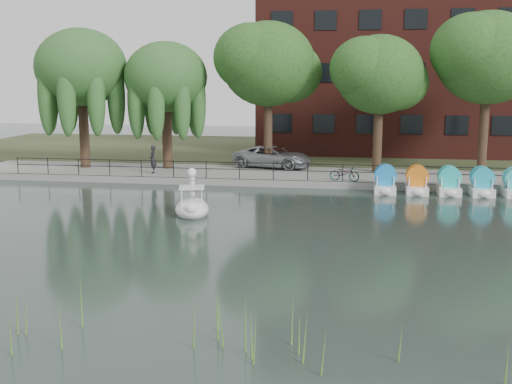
% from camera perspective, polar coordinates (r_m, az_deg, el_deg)
% --- Properties ---
extents(ground_plane, '(120.00, 120.00, 0.00)m').
position_cam_1_polar(ground_plane, '(24.55, -2.67, -4.57)').
color(ground_plane, '#3D4E49').
extents(promenade, '(40.00, 6.00, 0.40)m').
position_cam_1_polar(promenade, '(40.00, 2.07, 1.44)').
color(promenade, gray).
rests_on(promenade, ground_plane).
extents(kerb, '(40.00, 0.25, 0.40)m').
position_cam_1_polar(kerb, '(37.11, 1.50, 0.76)').
color(kerb, gray).
rests_on(kerb, ground_plane).
extents(land_strip, '(60.00, 22.00, 0.36)m').
position_cam_1_polar(land_strip, '(53.80, 3.96, 3.63)').
color(land_strip, '#47512D').
rests_on(land_strip, ground_plane).
extents(railing, '(32.00, 0.05, 1.00)m').
position_cam_1_polar(railing, '(37.16, 1.55, 2.25)').
color(railing, black).
rests_on(railing, promenade).
extents(apartment_building, '(20.00, 10.07, 18.00)m').
position_cam_1_polar(apartment_building, '(53.33, 11.80, 13.26)').
color(apartment_building, '#4C1E16').
rests_on(apartment_building, land_strip).
extents(willow_left, '(5.88, 5.88, 9.01)m').
position_cam_1_polar(willow_left, '(43.61, -15.29, 10.61)').
color(willow_left, '#473323').
rests_on(willow_left, promenade).
extents(willow_mid, '(5.32, 5.32, 8.15)m').
position_cam_1_polar(willow_mid, '(42.12, -8.03, 10.04)').
color(willow_mid, '#473323').
rests_on(willow_mid, promenade).
extents(broadleaf_center, '(6.00, 6.00, 9.25)m').
position_cam_1_polar(broadleaf_center, '(41.67, 1.10, 11.25)').
color(broadleaf_center, '#473323').
rests_on(broadleaf_center, promenade).
extents(broadleaf_right, '(5.40, 5.40, 8.32)m').
position_cam_1_polar(broadleaf_right, '(40.75, 10.94, 10.16)').
color(broadleaf_right, '#473323').
rests_on(broadleaf_right, promenade).
extents(broadleaf_far, '(6.30, 6.30, 9.71)m').
position_cam_1_polar(broadleaf_far, '(42.42, 19.93, 11.10)').
color(broadleaf_far, '#473323').
rests_on(broadleaf_far, promenade).
extents(minivan, '(3.92, 6.34, 1.64)m').
position_cam_1_polar(minivan, '(42.20, 1.51, 3.29)').
color(minivan, gray).
rests_on(minivan, promenade).
extents(bicycle, '(0.97, 1.81, 1.00)m').
position_cam_1_polar(bicycle, '(36.98, 7.87, 1.74)').
color(bicycle, gray).
rests_on(bicycle, promenade).
extents(pedestrian, '(0.72, 0.84, 1.98)m').
position_cam_1_polar(pedestrian, '(40.18, -9.16, 3.07)').
color(pedestrian, black).
rests_on(pedestrian, promenade).
extents(swan_boat, '(2.08, 2.74, 2.08)m').
position_cam_1_polar(swan_boat, '(29.63, -5.70, -1.16)').
color(swan_boat, white).
rests_on(swan_boat, ground_plane).
extents(pedal_boat_row, '(11.35, 1.70, 1.40)m').
position_cam_1_polar(pedal_boat_row, '(36.45, 19.44, 0.66)').
color(pedal_boat_row, white).
rests_on(pedal_boat_row, ground_plane).
extents(reed_bank, '(24.00, 2.40, 1.20)m').
position_cam_1_polar(reed_bank, '(15.13, -2.72, -11.68)').
color(reed_bank, '#669938').
rests_on(reed_bank, ground_plane).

